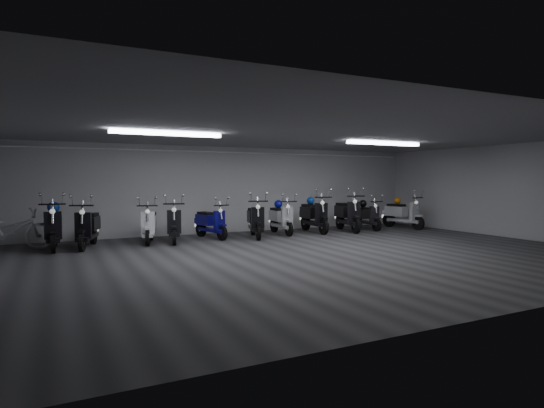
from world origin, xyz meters
name	(u,v)px	position (x,y,z in m)	size (l,w,h in m)	color
floor	(309,255)	(0.00, 0.00, -0.01)	(14.00, 10.00, 0.01)	#313133
ceiling	(310,133)	(0.00, 0.00, 2.80)	(14.00, 10.00, 0.01)	gray
back_wall	(231,190)	(0.00, 5.00, 1.40)	(14.00, 0.01, 2.80)	#AEAEB1
front_wall	(512,206)	(0.00, -5.00, 1.40)	(14.00, 0.01, 2.80)	#AEAEB1
right_wall	(511,191)	(7.00, 0.00, 1.40)	(0.01, 10.00, 2.80)	#AEAEB1
fluor_strip_left	(167,133)	(-3.00, 1.00, 2.74)	(2.40, 0.18, 0.08)	white
fluor_strip_right	(384,143)	(3.00, 1.00, 2.74)	(2.40, 0.18, 0.08)	white
conduit	(231,152)	(0.00, 4.92, 2.62)	(0.05, 0.05, 13.60)	white
scooter_0	(53,221)	(-5.26, 3.54, 0.72)	(0.64, 1.93, 1.44)	black
scooter_1	(88,221)	(-4.48, 3.44, 0.69)	(0.62, 1.86, 1.38)	black
scooter_2	(149,219)	(-2.91, 3.63, 0.66)	(0.59, 1.76, 1.31)	white
scooter_3	(174,218)	(-2.26, 3.47, 0.68)	(0.61, 1.83, 1.36)	black
scooter_4	(211,218)	(-1.10, 3.74, 0.62)	(0.56, 1.68, 1.25)	#0D0A6C
scooter_5	(255,214)	(0.16, 3.37, 0.70)	(0.62, 1.87, 1.39)	black
scooter_6	(281,213)	(1.24, 3.77, 0.66)	(0.59, 1.78, 1.32)	#B6B6BA
scooter_7	(314,210)	(2.42, 3.71, 0.73)	(0.65, 1.96, 1.46)	black
scooter_8	(348,209)	(3.61, 3.51, 0.75)	(0.67, 2.01, 1.50)	black
scooter_9	(367,212)	(4.50, 3.61, 0.62)	(0.55, 1.66, 1.24)	black
bicycle	(10,226)	(-6.21, 3.55, 0.63)	(0.69, 1.95, 1.26)	silver
scooter_10	(403,209)	(5.89, 3.34, 0.69)	(0.62, 1.86, 1.38)	#BABBBF
helmet_0	(53,207)	(-5.25, 3.80, 1.04)	(0.29, 0.29, 0.29)	navy
helmet_1	(363,204)	(4.51, 3.84, 0.90)	(0.26, 0.26, 0.26)	black
helmet_2	(397,201)	(5.85, 3.60, 0.97)	(0.23, 0.23, 0.23)	orange
helmet_3	(311,201)	(2.45, 3.98, 1.04)	(0.26, 0.26, 0.26)	#0E3D9E
helmet_4	(278,204)	(1.25, 4.02, 0.95)	(0.26, 0.26, 0.26)	#0D1097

